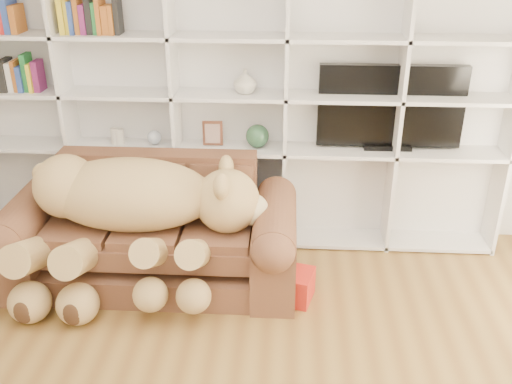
# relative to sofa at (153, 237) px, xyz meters

# --- Properties ---
(wall_back) EXTENTS (5.00, 0.02, 2.70)m
(wall_back) POSITION_rel_sofa_xyz_m (0.55, 0.82, 1.00)
(wall_back) COLOR silver
(wall_back) RESTS_ON floor
(bookshelf) EXTENTS (4.43, 0.35, 2.40)m
(bookshelf) POSITION_rel_sofa_xyz_m (0.31, 0.68, 0.96)
(bookshelf) COLOR silver
(bookshelf) RESTS_ON floor
(sofa) EXTENTS (2.18, 0.94, 0.92)m
(sofa) POSITION_rel_sofa_xyz_m (0.00, 0.00, 0.00)
(sofa) COLOR brown
(sofa) RESTS_ON floor
(teddy_bear) EXTENTS (1.80, 0.94, 1.04)m
(teddy_bear) POSITION_rel_sofa_xyz_m (-0.10, -0.18, 0.31)
(teddy_bear) COLOR tan
(teddy_bear) RESTS_ON sofa
(throw_pillow) EXTENTS (0.41, 0.23, 0.42)m
(throw_pillow) POSITION_rel_sofa_xyz_m (-0.45, 0.15, 0.32)
(throw_pillow) COLOR #58110F
(throw_pillow) RESTS_ON sofa
(gift_box) EXTENTS (0.34, 0.33, 0.23)m
(gift_box) POSITION_rel_sofa_xyz_m (1.07, -0.24, -0.23)
(gift_box) COLOR red
(gift_box) RESTS_ON floor
(tv) EXTENTS (1.15, 0.18, 0.68)m
(tv) POSITION_rel_sofa_xyz_m (1.82, 0.68, 0.85)
(tv) COLOR black
(tv) RESTS_ON bookshelf
(picture_frame) EXTENTS (0.16, 0.03, 0.20)m
(picture_frame) POSITION_rel_sofa_xyz_m (0.40, 0.63, 0.63)
(picture_frame) COLOR brown
(picture_frame) RESTS_ON bookshelf
(green_vase) EXTENTS (0.19, 0.19, 0.19)m
(green_vase) POSITION_rel_sofa_xyz_m (0.76, 0.63, 0.61)
(green_vase) COLOR #2C5536
(green_vase) RESTS_ON bookshelf
(figurine_tall) EXTENTS (0.07, 0.07, 0.14)m
(figurine_tall) POSITION_rel_sofa_xyz_m (-0.41, 0.63, 0.59)
(figurine_tall) COLOR beige
(figurine_tall) RESTS_ON bookshelf
(figurine_short) EXTENTS (0.10, 0.10, 0.13)m
(figurine_short) POSITION_rel_sofa_xyz_m (-0.38, 0.63, 0.59)
(figurine_short) COLOR beige
(figurine_short) RESTS_ON bookshelf
(snow_globe) EXTENTS (0.12, 0.12, 0.12)m
(snow_globe) POSITION_rel_sofa_xyz_m (-0.09, 0.63, 0.58)
(snow_globe) COLOR silver
(snow_globe) RESTS_ON bookshelf
(shelf_vase) EXTENTS (0.19, 0.19, 0.19)m
(shelf_vase) POSITION_rel_sofa_xyz_m (0.67, 0.63, 1.06)
(shelf_vase) COLOR beige
(shelf_vase) RESTS_ON bookshelf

